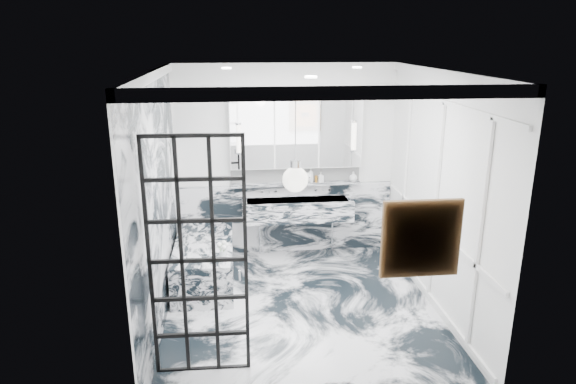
{
  "coord_description": "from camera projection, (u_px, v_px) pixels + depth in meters",
  "views": [
    {
      "loc": [
        -0.73,
        -5.46,
        3.14
      ],
      "look_at": [
        -0.1,
        0.5,
        1.32
      ],
      "focal_mm": 32.0,
      "sensor_mm": 36.0,
      "label": 1
    }
  ],
  "objects": [
    {
      "name": "panel_molding",
      "position": [
        436.0,
        202.0,
        5.97
      ],
      "size": [
        0.03,
        3.4,
        2.3
      ],
      "primitive_type": "cube",
      "color": "white",
      "rests_on": "floor"
    },
    {
      "name": "bathtub",
      "position": [
        205.0,
        261.0,
        6.84
      ],
      "size": [
        0.75,
        1.65,
        0.55
      ],
      "primitive_type": "cube",
      "color": "silver",
      "rests_on": "floor"
    },
    {
      "name": "wall_left",
      "position": [
        157.0,
        203.0,
        5.61
      ],
      "size": [
        0.0,
        3.6,
        3.6
      ],
      "primitive_type": "plane",
      "rotation": [
        1.57,
        0.0,
        1.57
      ],
      "color": "white",
      "rests_on": "floor"
    },
    {
      "name": "artwork",
      "position": [
        421.0,
        239.0,
        4.12
      ],
      "size": [
        0.55,
        0.05,
        0.55
      ],
      "primitive_type": "cube",
      "color": "#CA6114",
      "rests_on": "wall_front"
    },
    {
      "name": "amber_bottle",
      "position": [
        316.0,
        179.0,
        7.52
      ],
      "size": [
        0.04,
        0.04,
        0.1
      ],
      "primitive_type": "cylinder",
      "color": "#8C5919",
      "rests_on": "ledge"
    },
    {
      "name": "flower_vase",
      "position": [
        223.0,
        256.0,
        6.18
      ],
      "size": [
        0.08,
        0.08,
        0.12
      ],
      "primitive_type": "cylinder",
      "color": "silver",
      "rests_on": "bathtub"
    },
    {
      "name": "sconce_right",
      "position": [
        354.0,
        136.0,
        7.32
      ],
      "size": [
        0.07,
        0.07,
        0.4
      ],
      "primitive_type": "cylinder",
      "color": "white",
      "rests_on": "mirror_cabinet"
    },
    {
      "name": "wall_back",
      "position": [
        285.0,
        161.0,
        7.49
      ],
      "size": [
        3.6,
        0.0,
        3.6
      ],
      "primitive_type": "plane",
      "rotation": [
        1.57,
        0.0,
        0.0
      ],
      "color": "white",
      "rests_on": "floor"
    },
    {
      "name": "face_pot",
      "position": [
        307.0,
        178.0,
        7.5
      ],
      "size": [
        0.15,
        0.15,
        0.15
      ],
      "primitive_type": "sphere",
      "color": "white",
      "rests_on": "ledge"
    },
    {
      "name": "subway_tile",
      "position": [
        296.0,
        174.0,
        7.54
      ],
      "size": [
        1.9,
        0.03,
        0.23
      ],
      "primitive_type": "cube",
      "color": "white",
      "rests_on": "wall_back"
    },
    {
      "name": "marble_clad_back",
      "position": [
        286.0,
        218.0,
        7.72
      ],
      "size": [
        3.18,
        0.05,
        1.05
      ],
      "primitive_type": "cube",
      "color": "silver",
      "rests_on": "floor"
    },
    {
      "name": "ceiling",
      "position": [
        302.0,
        71.0,
        5.37
      ],
      "size": [
        3.6,
        3.6,
        0.0
      ],
      "primitive_type": "plane",
      "rotation": [
        3.14,
        0.0,
        0.0
      ],
      "color": "white",
      "rests_on": "wall_back"
    },
    {
      "name": "wall_right",
      "position": [
        438.0,
        194.0,
        5.94
      ],
      "size": [
        0.0,
        3.6,
        3.6
      ],
      "primitive_type": "plane",
      "rotation": [
        1.57,
        0.0,
        -1.57
      ],
      "color": "white",
      "rests_on": "floor"
    },
    {
      "name": "mirror_cabinet",
      "position": [
        296.0,
        133.0,
        7.31
      ],
      "size": [
        1.9,
        0.16,
        1.0
      ],
      "primitive_type": "cube",
      "color": "white",
      "rests_on": "wall_back"
    },
    {
      "name": "floor",
      "position": [
        301.0,
        309.0,
        6.18
      ],
      "size": [
        3.6,
        3.6,
        0.0
      ],
      "primitive_type": "plane",
      "color": "silver",
      "rests_on": "ground"
    },
    {
      "name": "marble_clad_left",
      "position": [
        159.0,
        208.0,
        5.63
      ],
      "size": [
        0.02,
        3.56,
        2.68
      ],
      "primitive_type": "cube",
      "color": "silver",
      "rests_on": "floor"
    },
    {
      "name": "soap_bottle_a",
      "position": [
        311.0,
        175.0,
        7.5
      ],
      "size": [
        0.1,
        0.1,
        0.22
      ],
      "primitive_type": "imported",
      "rotation": [
        0.0,
        0.0,
        0.23
      ],
      "color": "#8C5919",
      "rests_on": "ledge"
    },
    {
      "name": "trough_sink",
      "position": [
        297.0,
        210.0,
        7.47
      ],
      "size": [
        1.6,
        0.45,
        0.3
      ],
      "primitive_type": "cube",
      "color": "silver",
      "rests_on": "wall_back"
    },
    {
      "name": "pendant_light",
      "position": [
        295.0,
        180.0,
        4.45
      ],
      "size": [
        0.22,
        0.22,
        0.22
      ],
      "primitive_type": "sphere",
      "color": "white",
      "rests_on": "ceiling"
    },
    {
      "name": "wall_front",
      "position": [
        331.0,
        266.0,
        4.06
      ],
      "size": [
        3.6,
        0.0,
        3.6
      ],
      "primitive_type": "plane",
      "rotation": [
        -1.57,
        0.0,
        0.0
      ],
      "color": "white",
      "rests_on": "floor"
    },
    {
      "name": "soap_bottle_b",
      "position": [
        321.0,
        177.0,
        7.52
      ],
      "size": [
        0.08,
        0.08,
        0.16
      ],
      "primitive_type": "imported",
      "rotation": [
        0.0,
        0.0,
        0.19
      ],
      "color": "#4C4C51",
      "rests_on": "ledge"
    },
    {
      "name": "crittall_door",
      "position": [
        198.0,
        260.0,
        4.72
      ],
      "size": [
        0.88,
        0.06,
        2.33
      ],
      "primitive_type": null,
      "rotation": [
        0.0,
        0.0,
        -0.02
      ],
      "color": "black",
      "rests_on": "floor"
    },
    {
      "name": "soap_bottle_c",
      "position": [
        353.0,
        176.0,
        7.57
      ],
      "size": [
        0.12,
        0.12,
        0.15
      ],
      "primitive_type": "imported",
      "rotation": [
        0.0,
        0.0,
        0.03
      ],
      "color": "silver",
      "rests_on": "ledge"
    },
    {
      "name": "sconce_left",
      "position": [
        239.0,
        139.0,
        7.15
      ],
      "size": [
        0.07,
        0.07,
        0.4
      ],
      "primitive_type": "cylinder",
      "color": "white",
      "rests_on": "mirror_cabinet"
    },
    {
      "name": "ledge",
      "position": [
        296.0,
        184.0,
        7.52
      ],
      "size": [
        1.9,
        0.14,
        0.04
      ],
      "primitive_type": "cube",
      "color": "silver",
      "rests_on": "wall_back"
    }
  ]
}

